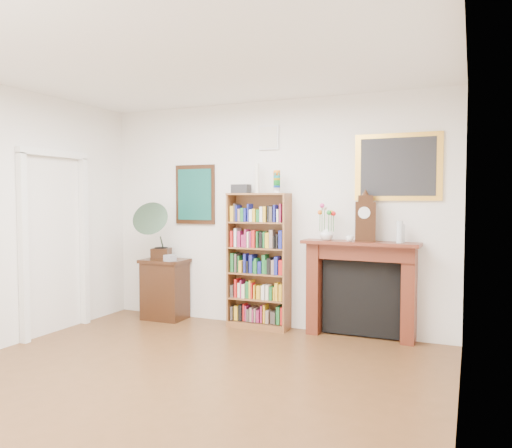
{
  "coord_description": "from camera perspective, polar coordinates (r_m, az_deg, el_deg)",
  "views": [
    {
      "loc": [
        2.32,
        -3.26,
        1.61
      ],
      "look_at": [
        0.21,
        1.6,
        1.33
      ],
      "focal_mm": 35.0,
      "sensor_mm": 36.0,
      "label": 1
    }
  ],
  "objects": [
    {
      "name": "teacup",
      "position": [
        5.69,
        10.66,
        -1.65
      ],
      "size": [
        0.09,
        0.09,
        0.07
      ],
      "primitive_type": "imported",
      "rotation": [
        0.0,
        0.0,
        -0.09
      ],
      "color": "white",
      "rests_on": "fireplace"
    },
    {
      "name": "bookshelf",
      "position": [
        6.13,
        0.27,
        -3.34
      ],
      "size": [
        0.77,
        0.29,
        1.92
      ],
      "rotation": [
        0.0,
        0.0,
        0.03
      ],
      "color": "brown",
      "rests_on": "floor"
    },
    {
      "name": "fireplace",
      "position": [
        5.85,
        11.85,
        -6.41
      ],
      "size": [
        1.33,
        0.37,
        1.12
      ],
      "rotation": [
        0.0,
        0.0,
        -0.04
      ],
      "color": "#4E1E12",
      "rests_on": "floor"
    },
    {
      "name": "cd_stack",
      "position": [
        6.49,
        -9.81,
        -3.86
      ],
      "size": [
        0.15,
        0.15,
        0.08
      ],
      "primitive_type": "cube",
      "rotation": [
        0.0,
        0.0,
        -0.24
      ],
      "color": "#ADACB8",
      "rests_on": "side_cabinet"
    },
    {
      "name": "small_picture",
      "position": [
        6.23,
        1.46,
        9.86
      ],
      "size": [
        0.26,
        0.04,
        0.3
      ],
      "color": "white",
      "rests_on": "back_wall"
    },
    {
      "name": "gilt_painting",
      "position": [
        5.8,
        15.89,
        6.29
      ],
      "size": [
        0.95,
        0.04,
        0.75
      ],
      "color": "gold",
      "rests_on": "back_wall"
    },
    {
      "name": "bottle_left",
      "position": [
        5.65,
        16.1,
        -0.87
      ],
      "size": [
        0.07,
        0.07,
        0.24
      ],
      "primitive_type": "cylinder",
      "color": "silver",
      "rests_on": "fireplace"
    },
    {
      "name": "side_cabinet",
      "position": [
        6.77,
        -10.36,
        -7.33
      ],
      "size": [
        0.59,
        0.44,
        0.8
      ],
      "primitive_type": "cube",
      "rotation": [
        0.0,
        0.0,
        0.02
      ],
      "color": "black",
      "rests_on": "floor"
    },
    {
      "name": "bottle_right",
      "position": [
        5.69,
        16.36,
        -1.04
      ],
      "size": [
        0.06,
        0.06,
        0.2
      ],
      "primitive_type": "cylinder",
      "color": "silver",
      "rests_on": "fireplace"
    },
    {
      "name": "gramophone",
      "position": [
        6.64,
        -11.43,
        -0.38
      ],
      "size": [
        0.6,
        0.68,
        0.75
      ],
      "rotation": [
        0.0,
        0.0,
        0.29
      ],
      "color": "black",
      "rests_on": "side_cabinet"
    },
    {
      "name": "mantel_clock",
      "position": [
        5.72,
        12.37,
        0.53
      ],
      "size": [
        0.25,
        0.17,
        0.52
      ],
      "rotation": [
        0.0,
        0.0,
        0.25
      ],
      "color": "black",
      "rests_on": "fireplace"
    },
    {
      "name": "teal_poster",
      "position": [
        6.65,
        -6.98,
        3.36
      ],
      "size": [
        0.58,
        0.04,
        0.78
      ],
      "color": "black",
      "rests_on": "back_wall"
    },
    {
      "name": "door_casing",
      "position": [
        6.36,
        -21.94,
        -0.32
      ],
      "size": [
        0.08,
        1.02,
        2.17
      ],
      "color": "white",
      "rests_on": "left_wall"
    },
    {
      "name": "flower_vase",
      "position": [
        5.81,
        8.06,
        -1.07
      ],
      "size": [
        0.2,
        0.2,
        0.16
      ],
      "primitive_type": "imported",
      "rotation": [
        0.0,
        0.0,
        -0.37
      ],
      "color": "silver",
      "rests_on": "fireplace"
    },
    {
      "name": "room",
      "position": [
        4.0,
        -11.96,
        -0.03
      ],
      "size": [
        4.51,
        5.01,
        2.81
      ],
      "color": "#543419",
      "rests_on": "ground"
    }
  ]
}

